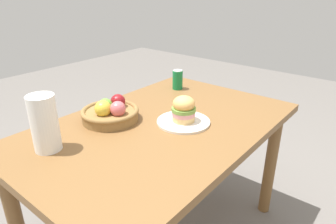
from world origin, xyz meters
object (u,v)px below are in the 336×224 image
at_px(sandwich, 184,109).
at_px(plate, 183,122).
at_px(soda_can, 178,80).
at_px(fruit_basket, 110,112).
at_px(paper_towel_roll, 44,123).

bearing_deg(sandwich, plate, -90.00).
bearing_deg(plate, soda_can, 40.90).
bearing_deg(fruit_basket, paper_towel_roll, -176.88).
distance_m(plate, fruit_basket, 0.37).
height_order(plate, paper_towel_roll, paper_towel_roll).
relative_size(soda_can, fruit_basket, 0.43).
distance_m(sandwich, paper_towel_roll, 0.63).
distance_m(soda_can, paper_towel_roll, 0.96).
relative_size(plate, sandwich, 2.05).
height_order(plate, fruit_basket, fruit_basket).
bearing_deg(paper_towel_roll, soda_can, 3.30).
relative_size(sandwich, soda_can, 1.03).
relative_size(sandwich, fruit_basket, 0.45).
relative_size(plate, fruit_basket, 0.91).
distance_m(sandwich, fruit_basket, 0.37).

